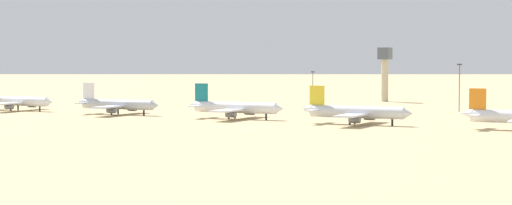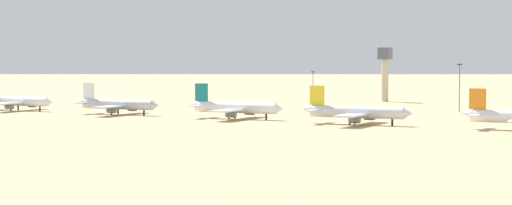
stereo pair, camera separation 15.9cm
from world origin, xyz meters
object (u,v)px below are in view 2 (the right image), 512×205
object	(u,v)px
control_tower	(385,69)
light_pole_mid	(313,83)
parked_jet_white_1	(117,104)
light_pole_west	(459,84)
parked_jet_teal_2	(235,108)
parked_jet_teal_0	(16,101)
parked_jet_yellow_3	(355,112)

from	to	relation	value
control_tower	light_pole_mid	distance (m)	39.34
parked_jet_white_1	light_pole_west	xyz separation A→B (m)	(97.77, 77.59, 6.45)
parked_jet_white_1	light_pole_mid	world-z (taller)	light_pole_mid
light_pole_west	light_pole_mid	bearing A→B (deg)	146.83
light_pole_mid	parked_jet_teal_2	bearing A→B (deg)	-73.52
parked_jet_teal_0	control_tower	world-z (taller)	control_tower
parked_jet_teal_0	parked_jet_teal_2	distance (m)	93.99
control_tower	light_pole_mid	bearing A→B (deg)	173.71
parked_jet_yellow_3	control_tower	size ratio (longest dim) A/B	1.44
light_pole_mid	parked_jet_white_1	bearing A→B (deg)	-92.98
parked_jet_teal_2	light_pole_west	bearing A→B (deg)	50.72
control_tower	light_pole_west	bearing A→B (deg)	-46.53
parked_jet_teal_2	light_pole_west	distance (m)	90.81
parked_jet_teal_0	light_pole_mid	bearing A→B (deg)	62.73
parked_jet_teal_2	parked_jet_yellow_3	size ratio (longest dim) A/B	0.99
parked_jet_white_1	parked_jet_yellow_3	distance (m)	90.69
parked_jet_yellow_3	light_pole_west	distance (m)	77.50
parked_jet_white_1	parked_jet_yellow_3	xyz separation A→B (m)	(90.69, 0.68, 0.15)
parked_jet_yellow_3	parked_jet_teal_0	bearing A→B (deg)	175.96
parked_jet_white_1	control_tower	distance (m)	140.66
parked_jet_yellow_3	light_pole_west	xyz separation A→B (m)	(7.08, 76.92, 6.30)
parked_jet_teal_2	light_pole_west	xyz separation A→B (m)	(50.96, 74.90, 6.32)
parked_jet_yellow_3	control_tower	bearing A→B (deg)	103.91
parked_jet_white_1	light_pole_west	distance (m)	124.98
parked_jet_white_1	light_pole_west	size ratio (longest dim) A/B	1.90
parked_jet_teal_2	control_tower	distance (m)	130.36
control_tower	light_pole_west	distance (m)	75.93
parked_jet_teal_0	parked_jet_yellow_3	size ratio (longest dim) A/B	0.95
parked_jet_teal_0	light_pole_west	distance (m)	165.18
light_pole_mid	parked_jet_yellow_3	bearing A→B (deg)	-58.46
parked_jet_teal_2	parked_jet_yellow_3	world-z (taller)	parked_jet_yellow_3
control_tower	parked_jet_teal_0	bearing A→B (deg)	-124.66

